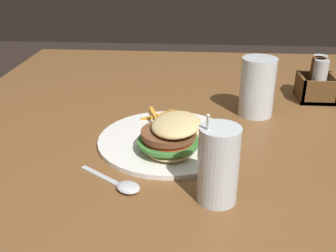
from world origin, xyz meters
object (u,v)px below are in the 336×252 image
object	(u,v)px
juice_glass	(218,167)
condiment_caddy	(317,83)
meal_plate_near	(169,137)
spoon	(125,186)
beer_glass	(257,89)

from	to	relation	value
juice_glass	condiment_caddy	distance (m)	0.57
meal_plate_near	condiment_caddy	size ratio (longest dim) A/B	2.56
meal_plate_near	spoon	world-z (taller)	meal_plate_near
beer_glass	spoon	bearing A→B (deg)	-37.53
condiment_caddy	meal_plate_near	bearing A→B (deg)	-50.73
juice_glass	spoon	bearing A→B (deg)	-96.84
condiment_caddy	beer_glass	bearing A→B (deg)	-56.90
juice_glass	condiment_caddy	xyz separation A→B (m)	(-0.49, 0.29, -0.01)
beer_glass	spoon	world-z (taller)	beer_glass
juice_glass	condiment_caddy	size ratio (longest dim) A/B	1.37
beer_glass	condiment_caddy	distance (m)	0.21
condiment_caddy	juice_glass	bearing A→B (deg)	-30.61
spoon	juice_glass	bearing A→B (deg)	28.06
meal_plate_near	juice_glass	distance (m)	0.20
beer_glass	juice_glass	xyz separation A→B (m)	(0.37, -0.11, -0.00)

